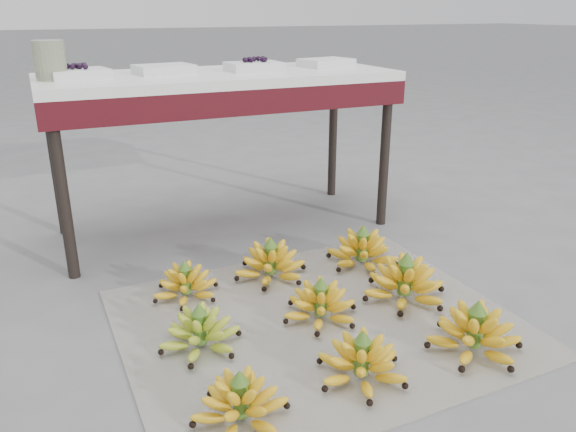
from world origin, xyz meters
name	(u,v)px	position (x,y,z in m)	size (l,w,h in m)	color
ground	(320,317)	(0.00, 0.00, 0.00)	(60.00, 60.00, 0.00)	slate
newspaper_mat	(317,322)	(-0.02, -0.03, 0.00)	(1.25, 1.05, 0.01)	silver
bunch_front_left	(240,404)	(-0.42, -0.37, 0.06)	(0.30, 0.30, 0.15)	yellow
bunch_front_center	(362,362)	(-0.05, -0.35, 0.06)	(0.30, 0.30, 0.16)	yellow
bunch_front_right	(475,334)	(0.33, -0.37, 0.06)	(0.36, 0.36, 0.17)	yellow
bunch_mid_left	(200,333)	(-0.42, -0.02, 0.06)	(0.27, 0.27, 0.15)	#93BF2A
bunch_mid_center	(321,305)	(-0.01, -0.01, 0.06)	(0.27, 0.27, 0.15)	yellow
bunch_mid_right	(405,283)	(0.33, -0.02, 0.07)	(0.37, 0.37, 0.18)	yellow
bunch_back_left	(186,284)	(-0.38, 0.32, 0.06)	(0.26, 0.26, 0.14)	yellow
bunch_back_center	(271,263)	(-0.04, 0.34, 0.06)	(0.33, 0.33, 0.17)	yellow
bunch_back_right	(362,251)	(0.34, 0.30, 0.06)	(0.28, 0.28, 0.17)	yellow
vendor_table	(221,92)	(-0.03, 0.92, 0.64)	(1.50, 0.60, 0.72)	black
tray_far_left	(78,73)	(-0.60, 0.93, 0.74)	(0.25, 0.19, 0.06)	silver
tray_left	(164,69)	(-0.26, 0.95, 0.74)	(0.25, 0.20, 0.04)	silver
tray_right	(254,66)	(0.13, 0.91, 0.74)	(0.24, 0.17, 0.06)	silver
tray_far_right	(326,63)	(0.50, 0.94, 0.74)	(0.26, 0.21, 0.04)	silver
glass_jar	(50,60)	(-0.70, 0.91, 0.79)	(0.12, 0.12, 0.15)	beige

